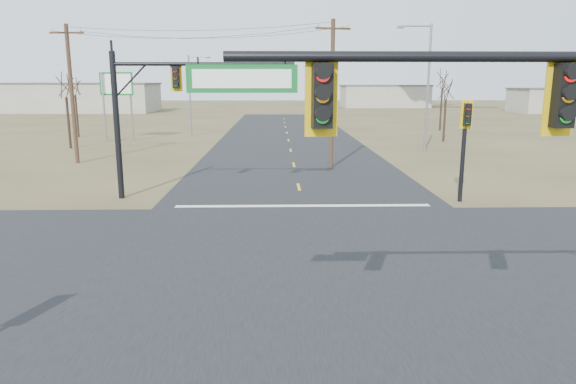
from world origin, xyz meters
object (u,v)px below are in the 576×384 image
(streetlight_c, at_px, (192,91))
(streetlight_a, at_px, (426,81))
(bare_tree_c, at_px, (446,88))
(mast_arm_near, at_px, (569,131))
(pedestal_signal_ne, at_px, (466,130))
(bare_tree_a, at_px, (65,85))
(mast_arm_far, at_px, (176,94))
(highway_sign, at_px, (117,93))
(utility_pole_near, at_px, (332,93))
(bare_tree_b, at_px, (74,85))
(bare_tree_d, at_px, (443,78))
(utility_pole_far, at_px, (72,93))

(streetlight_c, bearing_deg, streetlight_a, -49.39)
(bare_tree_c, bearing_deg, mast_arm_near, -105.57)
(pedestal_signal_ne, xyz_separation_m, bare_tree_a, (-27.38, 21.76, 2.05))
(mast_arm_far, bearing_deg, bare_tree_a, 120.78)
(pedestal_signal_ne, distance_m, highway_sign, 37.41)
(utility_pole_near, relative_size, bare_tree_a, 1.39)
(pedestal_signal_ne, distance_m, utility_pole_near, 11.63)
(bare_tree_b, xyz_separation_m, bare_tree_d, (41.46, 7.02, 0.80))
(highway_sign, xyz_separation_m, bare_tree_a, (-2.54, -6.19, 0.84))
(utility_pole_near, relative_size, bare_tree_d, 1.25)
(streetlight_c, bearing_deg, pedestal_signal_ne, -78.94)
(bare_tree_d, bearing_deg, bare_tree_a, -156.40)
(mast_arm_near, relative_size, highway_sign, 1.53)
(mast_arm_far, xyz_separation_m, bare_tree_a, (-13.46, 20.52, 0.38))
(utility_pole_far, distance_m, streetlight_c, 20.06)
(pedestal_signal_ne, xyz_separation_m, streetlight_c, (-18.15, 32.40, 1.34))
(utility_pole_near, relative_size, utility_pole_far, 1.00)
(mast_arm_far, bearing_deg, utility_pole_far, 126.54)
(utility_pole_near, distance_m, streetlight_a, 12.66)
(streetlight_c, bearing_deg, bare_tree_a, -149.14)
(utility_pole_far, xyz_separation_m, highway_sign, (-1.33, 14.88, -0.31))
(pedestal_signal_ne, relative_size, utility_pole_near, 0.51)
(pedestal_signal_ne, bearing_deg, utility_pole_near, 118.76)
(bare_tree_b, bearing_deg, bare_tree_a, -73.29)
(bare_tree_c, distance_m, bare_tree_d, 12.85)
(highway_sign, distance_m, bare_tree_d, 37.55)
(pedestal_signal_ne, bearing_deg, mast_arm_far, 176.23)
(bare_tree_a, distance_m, bare_tree_c, 35.28)
(bare_tree_a, bearing_deg, utility_pole_near, -27.58)
(streetlight_a, bearing_deg, bare_tree_b, 154.69)
(streetlight_a, bearing_deg, pedestal_signal_ne, -105.64)
(mast_arm_far, xyz_separation_m, streetlight_a, (17.42, 18.05, 0.69))
(bare_tree_d, bearing_deg, utility_pole_far, -143.63)
(streetlight_c, height_order, bare_tree_c, streetlight_c)
(streetlight_a, distance_m, bare_tree_a, 30.98)
(bare_tree_c, relative_size, bare_tree_d, 0.85)
(pedestal_signal_ne, distance_m, streetlight_c, 37.16)
(utility_pole_far, relative_size, highway_sign, 1.44)
(mast_arm_far, height_order, utility_pole_far, utility_pole_far)
(streetlight_a, bearing_deg, highway_sign, 157.65)
(mast_arm_far, bearing_deg, utility_pole_near, 43.75)
(mast_arm_far, bearing_deg, streetlight_c, 95.24)
(utility_pole_near, distance_m, bare_tree_d, 32.81)
(streetlight_a, height_order, bare_tree_b, streetlight_a)
(utility_pole_far, xyz_separation_m, streetlight_a, (27.01, 6.21, 0.84))
(mast_arm_near, distance_m, pedestal_signal_ne, 16.35)
(streetlight_c, relative_size, bare_tree_a, 1.23)
(utility_pole_far, relative_size, bare_tree_d, 1.25)
(mast_arm_far, distance_m, highway_sign, 28.86)
(bare_tree_a, bearing_deg, utility_pole_far, -65.99)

